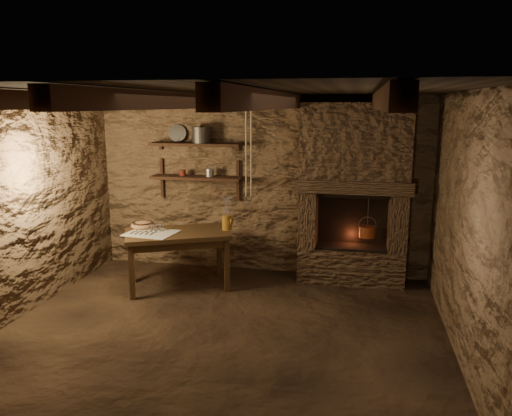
% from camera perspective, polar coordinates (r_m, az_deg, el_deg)
% --- Properties ---
extents(floor, '(4.50, 4.50, 0.00)m').
position_cam_1_polar(floor, '(5.27, -3.89, -13.85)').
color(floor, black).
rests_on(floor, ground).
extents(back_wall, '(4.50, 0.04, 2.40)m').
position_cam_1_polar(back_wall, '(6.78, 0.47, 2.64)').
color(back_wall, '#4F3825').
rests_on(back_wall, floor).
extents(front_wall, '(4.50, 0.04, 2.40)m').
position_cam_1_polar(front_wall, '(3.07, -14.31, -9.06)').
color(front_wall, '#4F3825').
rests_on(front_wall, floor).
extents(left_wall, '(0.04, 4.00, 2.40)m').
position_cam_1_polar(left_wall, '(5.88, -25.70, 0.06)').
color(left_wall, '#4F3825').
rests_on(left_wall, floor).
extents(right_wall, '(0.04, 4.00, 2.40)m').
position_cam_1_polar(right_wall, '(4.79, 22.82, -2.13)').
color(right_wall, '#4F3825').
rests_on(right_wall, floor).
extents(ceiling, '(4.50, 4.00, 0.04)m').
position_cam_1_polar(ceiling, '(4.75, -4.30, 13.25)').
color(ceiling, black).
rests_on(ceiling, back_wall).
extents(beam_far_left, '(0.14, 3.95, 0.16)m').
position_cam_1_polar(beam_far_left, '(5.36, -20.23, 11.44)').
color(beam_far_left, black).
rests_on(beam_far_left, ceiling).
extents(beam_mid_left, '(0.14, 3.95, 0.16)m').
position_cam_1_polar(beam_mid_left, '(4.91, -10.03, 12.00)').
color(beam_mid_left, black).
rests_on(beam_mid_left, ceiling).
extents(beam_mid_right, '(0.14, 3.95, 0.16)m').
position_cam_1_polar(beam_mid_right, '(4.64, 1.81, 12.20)').
color(beam_mid_right, black).
rests_on(beam_mid_right, ceiling).
extents(beam_far_right, '(0.14, 3.95, 0.16)m').
position_cam_1_polar(beam_far_right, '(4.58, 14.51, 11.85)').
color(beam_far_right, black).
rests_on(beam_far_right, ceiling).
extents(shelf_lower, '(1.25, 0.30, 0.04)m').
position_cam_1_polar(shelf_lower, '(6.83, -6.82, 3.46)').
color(shelf_lower, black).
rests_on(shelf_lower, back_wall).
extents(shelf_upper, '(1.25, 0.30, 0.04)m').
position_cam_1_polar(shelf_upper, '(6.78, -6.91, 7.23)').
color(shelf_upper, black).
rests_on(shelf_upper, back_wall).
extents(hearth, '(1.43, 0.51, 2.30)m').
position_cam_1_polar(hearth, '(6.43, 11.08, 2.15)').
color(hearth, '#3E2C1F').
rests_on(hearth, floor).
extents(work_table, '(1.45, 1.19, 0.72)m').
position_cam_1_polar(work_table, '(6.37, -8.89, -5.60)').
color(work_table, '#2F1F10').
rests_on(work_table, floor).
extents(linen_cloth, '(0.64, 0.54, 0.01)m').
position_cam_1_polar(linen_cloth, '(6.26, -11.88, -2.82)').
color(linen_cloth, beige).
rests_on(linen_cloth, work_table).
extents(pewter_cutlery_row, '(0.51, 0.25, 0.01)m').
position_cam_1_polar(pewter_cutlery_row, '(6.24, -11.95, -2.77)').
color(pewter_cutlery_row, gray).
rests_on(pewter_cutlery_row, linen_cloth).
extents(drinking_glasses, '(0.19, 0.06, 0.08)m').
position_cam_1_polar(drinking_glasses, '(6.35, -11.34, -2.21)').
color(drinking_glasses, white).
rests_on(drinking_glasses, linen_cloth).
extents(stoneware_jug, '(0.14, 0.14, 0.43)m').
position_cam_1_polar(stoneware_jug, '(6.27, -3.34, -0.87)').
color(stoneware_jug, '#91631C').
rests_on(stoneware_jug, work_table).
extents(wooden_bowl, '(0.38, 0.38, 0.11)m').
position_cam_1_polar(wooden_bowl, '(6.54, -12.78, -1.95)').
color(wooden_bowl, brown).
rests_on(wooden_bowl, work_table).
extents(iron_stockpot, '(0.33, 0.33, 0.19)m').
position_cam_1_polar(iron_stockpot, '(6.75, -6.25, 8.21)').
color(iron_stockpot, '#312E2C').
rests_on(iron_stockpot, shelf_upper).
extents(tin_pan, '(0.25, 0.15, 0.24)m').
position_cam_1_polar(tin_pan, '(6.96, -8.96, 8.43)').
color(tin_pan, '#A8A9A4').
rests_on(tin_pan, shelf_upper).
extents(small_kettle, '(0.19, 0.17, 0.17)m').
position_cam_1_polar(small_kettle, '(6.76, -5.30, 4.04)').
color(small_kettle, '#A8A9A4').
rests_on(small_kettle, shelf_lower).
extents(rusty_tin, '(0.10, 0.10, 0.08)m').
position_cam_1_polar(rusty_tin, '(6.89, -8.38, 4.00)').
color(rusty_tin, '#5A1A12').
rests_on(rusty_tin, shelf_lower).
extents(red_pot, '(0.25, 0.25, 0.54)m').
position_cam_1_polar(red_pot, '(6.49, 12.59, -2.57)').
color(red_pot, maroon).
rests_on(red_pot, hearth).
extents(hanging_ropes, '(0.08, 0.08, 1.20)m').
position_cam_1_polar(hanging_ropes, '(5.78, -0.86, 7.04)').
color(hanging_ropes, beige).
rests_on(hanging_ropes, ceiling).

